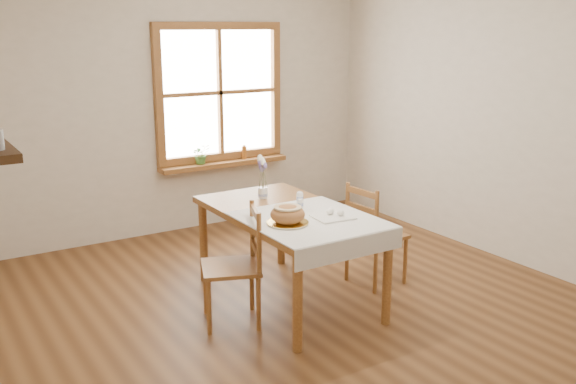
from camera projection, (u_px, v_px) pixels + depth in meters
name	position (u px, v px, depth m)	size (l,w,h in m)	color
ground	(309.00, 314.00, 4.92)	(5.00, 5.00, 0.00)	brown
room_walls	(311.00, 90.00, 4.49)	(4.60, 5.10, 2.65)	beige
window	(220.00, 93.00, 6.84)	(1.46, 0.08, 1.46)	#9B6630
window_sill	(224.00, 163.00, 6.97)	(1.46, 0.20, 0.05)	#9B6630
dining_table	(288.00, 221.00, 5.00)	(0.90, 1.60, 0.75)	#9B6630
table_linen	(310.00, 220.00, 4.73)	(0.91, 0.99, 0.01)	silver
chair_left	(231.00, 266.00, 4.68)	(0.41, 0.43, 0.89)	#9B6630
chair_right	(377.00, 233.00, 5.43)	(0.41, 0.43, 0.87)	#9B6630
bread_plate	(288.00, 223.00, 4.61)	(0.29, 0.29, 0.02)	silver
bread_loaf	(288.00, 213.00, 4.59)	(0.25, 0.25, 0.14)	#AF6B3E
egg_napkin	(333.00, 217.00, 4.76)	(0.28, 0.24, 0.01)	silver
eggs	(333.00, 213.00, 4.75)	(0.22, 0.19, 0.05)	white
salt_shaker	(301.00, 203.00, 4.99)	(0.04, 0.04, 0.08)	silver
pepper_shaker	(300.00, 198.00, 5.12)	(0.06, 0.06, 0.11)	silver
flower_vase	(263.00, 194.00, 5.31)	(0.08, 0.08, 0.09)	silver
lavender_bouquet	(263.00, 173.00, 5.27)	(0.14, 0.14, 0.26)	#725FA9
potted_plant	(201.00, 156.00, 6.80)	(0.19, 0.21, 0.16)	#437830
amber_bottle	(244.00, 152.00, 7.07)	(0.05, 0.05, 0.15)	#9F571D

